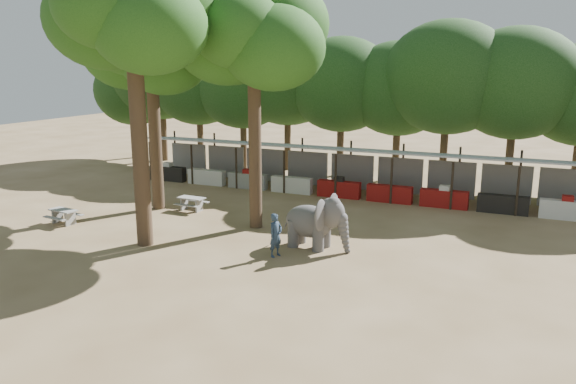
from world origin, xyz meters
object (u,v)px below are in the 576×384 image
at_px(picnic_table_near, 64,214).
at_px(picnic_table_far, 192,202).
at_px(yard_tree_left, 150,41).
at_px(elephant, 317,222).
at_px(handler, 276,235).
at_px(yard_tree_center, 132,7).
at_px(yard_tree_back, 253,29).

distance_m(picnic_table_near, picnic_table_far, 5.93).
xyz_separation_m(yard_tree_left, elephant, (9.65, -2.84, -7.12)).
bearing_deg(picnic_table_far, handler, -31.74).
xyz_separation_m(elephant, picnic_table_far, (-7.74, 2.94, -0.64)).
height_order(yard_tree_left, elephant, yard_tree_left).
bearing_deg(handler, elephant, -15.30).
bearing_deg(yard_tree_center, yard_tree_left, 120.96).
bearing_deg(handler, yard_tree_back, 56.47).
xyz_separation_m(handler, picnic_table_far, (-6.68, 4.49, -0.40)).
distance_m(yard_tree_center, yard_tree_back, 5.04).
xyz_separation_m(yard_tree_left, yard_tree_center, (3.00, -5.00, 1.01)).
height_order(yard_tree_left, picnic_table_near, yard_tree_left).
xyz_separation_m(yard_tree_back, elephant, (3.65, -1.84, -7.46)).
bearing_deg(picnic_table_far, picnic_table_near, -130.74).
xyz_separation_m(yard_tree_center, elephant, (6.65, 2.16, -8.13)).
distance_m(elephant, handler, 1.90).
bearing_deg(picnic_table_near, handler, 6.91).
bearing_deg(handler, yard_tree_left, 82.08).
xyz_separation_m(elephant, picnic_table_near, (-11.78, -1.41, -0.64)).
relative_size(elephant, picnic_table_near, 1.91).
bearing_deg(yard_tree_left, elephant, -16.39).
relative_size(handler, picnic_table_near, 1.12).
bearing_deg(yard_tree_center, handler, 6.19).
bearing_deg(yard_tree_left, picnic_table_near, -116.64).
height_order(elephant, picnic_table_far, elephant).
height_order(yard_tree_back, handler, yard_tree_back).
height_order(yard_tree_center, picnic_table_far, yard_tree_center).
xyz_separation_m(picnic_table_near, picnic_table_far, (4.04, 4.34, -0.00)).
bearing_deg(elephant, handler, -119.12).
height_order(yard_tree_left, yard_tree_back, yard_tree_back).
relative_size(yard_tree_center, picnic_table_far, 8.68).
height_order(yard_tree_back, elephant, yard_tree_back).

